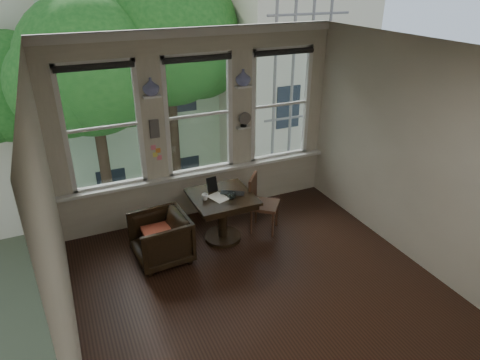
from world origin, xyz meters
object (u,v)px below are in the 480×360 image
side_chair_right (264,204)px  armchair_left (161,239)px  laptop (232,195)px  table (222,218)px  mug (205,197)px

side_chair_right → armchair_left: bearing=132.4°
laptop → armchair_left: bearing=-143.9°
side_chair_right → laptop: size_ratio=2.63×
table → side_chair_right: side_chair_right is taller
table → laptop: laptop is taller
side_chair_right → laptop: side_chair_right is taller
table → laptop: 0.41m
side_chair_right → laptop: (-0.56, -0.03, 0.30)m
table → side_chair_right: 0.70m
armchair_left → side_chair_right: side_chair_right is taller
laptop → mug: size_ratio=3.68×
table → armchair_left: 1.00m
table → armchair_left: (-0.99, -0.13, -0.03)m
table → laptop: bearing=-26.9°
laptop → mug: mug is taller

